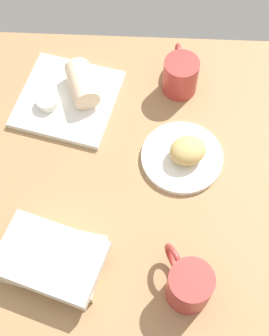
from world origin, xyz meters
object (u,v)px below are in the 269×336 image
(scone_pastry, at_px, (188,151))
(second_mug, at_px, (189,284))
(coffee_mug, at_px, (180,74))
(round_plate, at_px, (182,157))
(breakfast_wrap, at_px, (82,84))
(sauce_cup, at_px, (47,102))
(book_stack, at_px, (52,259))
(square_plate, at_px, (68,99))

(scone_pastry, relative_size, second_mug, 0.64)
(scone_pastry, bearing_deg, coffee_mug, 94.95)
(round_plate, relative_size, breakfast_wrap, 1.68)
(breakfast_wrap, bearing_deg, second_mug, 98.60)
(round_plate, relative_size, sauce_cup, 3.57)
(sauce_cup, relative_size, second_mug, 0.40)
(round_plate, bearing_deg, coffee_mug, 92.07)
(scone_pastry, relative_size, coffee_mug, 0.61)
(book_stack, bearing_deg, coffee_mug, 61.26)
(coffee_mug, bearing_deg, book_stack, -118.74)
(scone_pastry, distance_m, second_mug, 0.33)
(square_plate, distance_m, sauce_cup, 0.06)
(sauce_cup, relative_size, breakfast_wrap, 0.47)
(scone_pastry, relative_size, square_plate, 0.36)
(sauce_cup, height_order, coffee_mug, coffee_mug)
(second_mug, bearing_deg, square_plate, 122.29)
(breakfast_wrap, relative_size, book_stack, 0.47)
(square_plate, distance_m, second_mug, 0.58)
(round_plate, bearing_deg, sauce_cup, 158.63)
(round_plate, bearing_deg, breakfast_wrap, 145.11)
(breakfast_wrap, bearing_deg, square_plate, 7.69)
(book_stack, bearing_deg, scone_pastry, 43.61)
(square_plate, relative_size, coffee_mug, 1.69)
(breakfast_wrap, xyz_separation_m, book_stack, (-0.02, -0.46, -0.02))
(round_plate, distance_m, scone_pastry, 0.04)
(round_plate, distance_m, sauce_cup, 0.37)
(round_plate, height_order, book_stack, book_stack)
(book_stack, xyz_separation_m, second_mug, (0.29, -0.05, 0.02))
(round_plate, relative_size, square_plate, 0.82)
(scone_pastry, distance_m, sauce_cup, 0.38)
(round_plate, xyz_separation_m, scone_pastry, (0.01, -0.00, 0.03))
(breakfast_wrap, distance_m, second_mug, 0.57)
(scone_pastry, height_order, sauce_cup, scone_pastry)
(sauce_cup, xyz_separation_m, book_stack, (0.06, -0.41, 0.00))
(round_plate, height_order, breakfast_wrap, breakfast_wrap)
(round_plate, relative_size, coffee_mug, 1.39)
(scone_pastry, height_order, coffee_mug, coffee_mug)
(sauce_cup, xyz_separation_m, breakfast_wrap, (0.09, 0.04, 0.02))
(square_plate, bearing_deg, breakfast_wrap, 27.01)
(round_plate, xyz_separation_m, square_plate, (-0.30, 0.16, 0.00))
(square_plate, bearing_deg, book_stack, -87.89)
(sauce_cup, bearing_deg, second_mug, -52.36)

